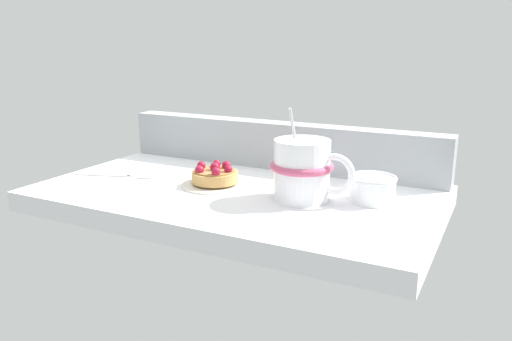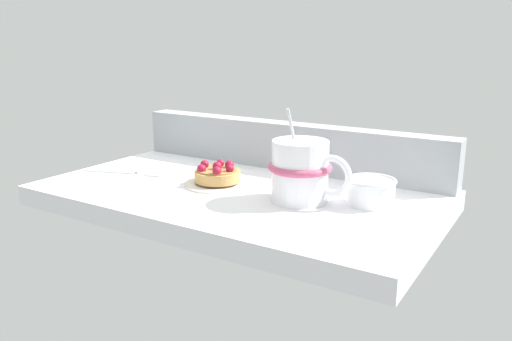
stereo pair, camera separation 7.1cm
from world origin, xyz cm
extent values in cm
cube|color=white|center=(0.00, 0.00, -1.73)|extent=(68.97, 39.41, 3.47)
cube|color=#9EA3A8|center=(0.00, 17.34, 4.65)|extent=(67.59, 4.73, 9.30)
cylinder|color=silver|center=(-4.43, -0.19, 0.37)|extent=(12.09, 12.09, 0.75)
cylinder|color=silver|center=(-4.43, -0.19, 0.19)|extent=(6.65, 6.65, 0.37)
cylinder|color=tan|center=(-4.43, -0.19, 1.68)|extent=(8.33, 8.33, 1.87)
cylinder|color=#A37942|center=(-4.43, -0.19, 2.77)|extent=(7.33, 7.33, 0.30)
sphere|color=maroon|center=(-4.43, -0.19, 3.44)|extent=(1.70, 1.70, 1.70)
sphere|color=maroon|center=(-1.67, -0.20, 3.37)|extent=(1.49, 1.49, 1.49)
sphere|color=maroon|center=(-3.32, 2.19, 3.39)|extent=(1.65, 1.65, 1.65)
sphere|color=maroon|center=(-5.42, 2.27, 3.41)|extent=(1.49, 1.49, 1.49)
sphere|color=maroon|center=(-7.30, 0.23, 3.43)|extent=(1.55, 1.55, 1.55)
sphere|color=maroon|center=(-6.11, -2.44, 3.26)|extent=(1.65, 1.65, 1.65)
sphere|color=maroon|center=(-2.66, -2.55, 3.39)|extent=(1.59, 1.59, 1.59)
cylinder|color=white|center=(12.45, -0.60, 5.01)|extent=(9.12, 9.12, 10.02)
torus|color=#C64C70|center=(12.45, -0.60, 5.68)|extent=(10.37, 10.37, 1.20)
torus|color=white|center=(17.99, -0.60, 5.01)|extent=(6.69, 1.08, 6.69)
cylinder|color=#B7B7BC|center=(10.63, 0.09, 11.26)|extent=(0.88, 3.22, 7.66)
cube|color=silver|center=(-27.45, -4.27, 0.30)|extent=(11.05, 4.44, 0.60)
cube|color=silver|center=(-22.04, -2.38, 0.30)|extent=(1.32, 0.92, 0.60)
cube|color=silver|center=(-18.37, -2.27, 0.30)|extent=(3.38, 1.38, 0.60)
cube|color=silver|center=(-18.61, -1.57, 0.30)|extent=(3.38, 1.38, 0.60)
cube|color=silver|center=(-18.86, -0.88, 0.30)|extent=(3.38, 1.38, 0.60)
cube|color=silver|center=(-19.10, -0.19, 0.30)|extent=(3.38, 1.38, 0.60)
cylinder|color=white|center=(22.96, 3.65, 2.01)|extent=(7.43, 7.43, 4.02)
torus|color=silver|center=(22.96, 3.65, 4.02)|extent=(7.88, 7.88, 0.60)
camera|label=1|loc=(42.06, -74.83, 25.65)|focal=35.67mm
camera|label=2|loc=(48.25, -71.32, 25.65)|focal=35.67mm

